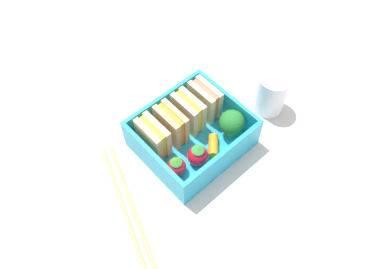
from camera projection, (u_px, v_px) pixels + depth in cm
name	position (u px, v px, depth cm)	size (l,w,h in cm)	color
ground_plane	(192.00, 147.00, 60.74)	(120.00, 120.00, 2.00)	beige
bento_tray	(192.00, 142.00, 59.40)	(15.85, 14.06, 1.20)	#23A4C9
bento_rim	(192.00, 131.00, 56.88)	(15.85, 14.06, 4.84)	#23A4C9
sandwich_left	(153.00, 138.00, 55.63)	(2.60, 5.52, 5.86)	#E3BD86
sandwich_center_left	(171.00, 125.00, 56.92)	(2.60, 5.52, 5.86)	tan
sandwich_center	(188.00, 112.00, 58.21)	(2.60, 5.52, 5.86)	beige
sandwich_center_right	(205.00, 100.00, 59.51)	(2.60, 5.52, 5.86)	beige
strawberry_far_left	(176.00, 167.00, 54.49)	(2.90, 2.90, 3.50)	red
strawberry_left	(198.00, 155.00, 55.39)	(3.19, 3.19, 3.79)	red
carrot_stick_far_left	(213.00, 146.00, 57.43)	(1.50, 1.50, 3.57)	orange
broccoli_floret	(232.00, 123.00, 57.18)	(3.98, 3.98, 4.96)	#82C859
chopstick_pair	(129.00, 210.00, 53.41)	(9.04, 21.39, 0.70)	tan
drinking_glass	(271.00, 93.00, 60.89)	(5.01, 5.01, 7.31)	white
folded_napkin	(286.00, 208.00, 53.67)	(12.90, 11.70, 0.40)	silver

